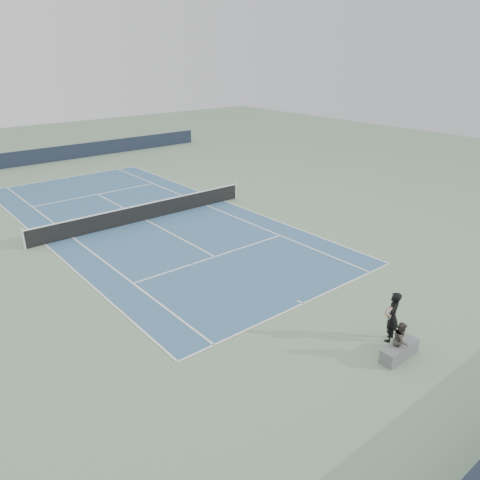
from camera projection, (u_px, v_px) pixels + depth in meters
ground at (146, 220)px, 25.83m from camera, size 80.00×80.00×0.00m
court_surface at (146, 220)px, 25.83m from camera, size 10.97×23.77×0.01m
tennis_net at (145, 211)px, 25.64m from camera, size 12.90×0.10×1.07m
windscreen_far at (38, 156)px, 38.38m from camera, size 30.00×0.25×1.20m
tennis_player at (392, 317)px, 14.88m from camera, size 0.84×0.67×1.72m
tennis_ball at (394, 353)px, 14.49m from camera, size 0.06×0.06×0.06m
spectator_bench at (400, 346)px, 14.17m from camera, size 1.49×0.94×1.23m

